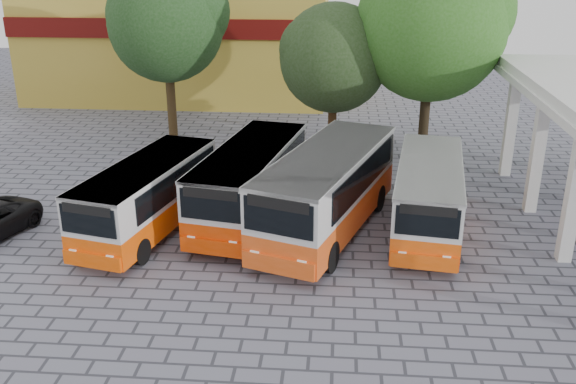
# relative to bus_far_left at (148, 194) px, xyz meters

# --- Properties ---
(ground) EXTENTS (90.00, 90.00, 0.00)m
(ground) POSITION_rel_bus_far_left_xyz_m (6.98, -2.93, -1.55)
(ground) COLOR slate
(ground) RESTS_ON ground
(shophouse_block) EXTENTS (20.40, 10.40, 8.30)m
(shophouse_block) POSITION_rel_bus_far_left_xyz_m (-4.02, 23.06, 2.61)
(shophouse_block) COLOR gold
(shophouse_block) RESTS_ON ground
(bus_far_left) EXTENTS (3.91, 7.83, 2.68)m
(bus_far_left) POSITION_rel_bus_far_left_xyz_m (0.00, 0.00, 0.00)
(bus_far_left) COLOR #F24B01
(bus_far_left) RESTS_ON ground
(bus_centre_left) EXTENTS (3.91, 8.41, 2.90)m
(bus_centre_left) POSITION_rel_bus_far_left_xyz_m (3.62, 1.49, 0.13)
(bus_centre_left) COLOR #E53A00
(bus_centre_left) RESTS_ON ground
(bus_centre_right) EXTENTS (5.36, 9.31, 3.15)m
(bus_centre_right) POSITION_rel_bus_far_left_xyz_m (6.63, 0.45, 0.27)
(bus_centre_right) COLOR #E84E12
(bus_centre_right) RESTS_ON ground
(bus_far_right) EXTENTS (3.32, 7.78, 2.71)m
(bus_far_right) POSITION_rel_bus_far_left_xyz_m (10.37, 0.84, 0.01)
(bus_far_right) COLOR #F55108
(bus_far_right) RESTS_ON ground
(tree_left) EXTENTS (6.30, 6.00, 9.24)m
(tree_left) POSITION_rel_bus_far_left_xyz_m (-1.99, 11.85, 4.88)
(tree_left) COLOR #46331A
(tree_left) RESTS_ON ground
(tree_middle) EXTENTS (5.60, 5.33, 7.60)m
(tree_middle) POSITION_rel_bus_far_left_xyz_m (6.72, 10.00, 3.55)
(tree_middle) COLOR #4B3017
(tree_middle) RESTS_ON ground
(tree_right) EXTENTS (7.38, 7.03, 10.00)m
(tree_right) POSITION_rel_bus_far_left_xyz_m (11.29, 9.78, 5.17)
(tree_right) COLOR #312617
(tree_right) RESTS_ON ground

